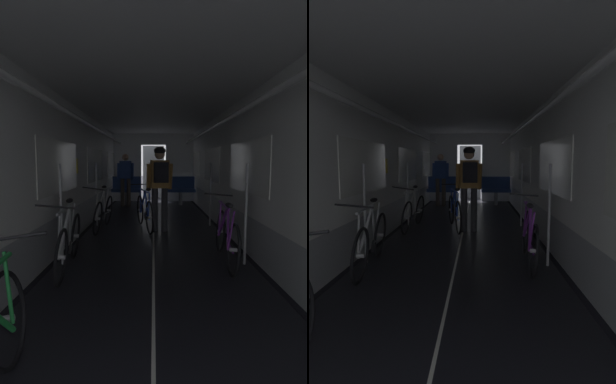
# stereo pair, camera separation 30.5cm
# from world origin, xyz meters

# --- Properties ---
(ground_plane) EXTENTS (60.00, 60.00, 0.00)m
(ground_plane) POSITION_xyz_m (0.00, 0.00, 0.00)
(ground_plane) COLOR black
(train_car_shell) EXTENTS (3.14, 12.34, 2.57)m
(train_car_shell) POSITION_xyz_m (-0.00, 3.60, 1.70)
(train_car_shell) COLOR black
(train_car_shell) RESTS_ON ground
(bench_seat_far_left) EXTENTS (0.98, 0.51, 0.95)m
(bench_seat_far_left) POSITION_xyz_m (-0.90, 8.07, 0.57)
(bench_seat_far_left) COLOR gray
(bench_seat_far_left) RESTS_ON ground
(bench_seat_far_right) EXTENTS (0.98, 0.51, 0.95)m
(bench_seat_far_right) POSITION_xyz_m (0.90, 8.07, 0.57)
(bench_seat_far_right) COLOR gray
(bench_seat_far_right) RESTS_ON ground
(bicycle_white) EXTENTS (0.44, 1.69, 0.95)m
(bicycle_white) POSITION_xyz_m (-1.06, 4.29, 0.38)
(bicycle_white) COLOR black
(bicycle_white) RESTS_ON ground
(bicycle_silver) EXTENTS (0.44, 1.69, 0.95)m
(bicycle_silver) POSITION_xyz_m (-1.11, 1.88, 0.38)
(bicycle_silver) COLOR black
(bicycle_silver) RESTS_ON ground
(bicycle_purple) EXTENTS (0.44, 1.69, 0.95)m
(bicycle_purple) POSITION_xyz_m (1.02, 2.16, 0.38)
(bicycle_purple) COLOR black
(bicycle_purple) RESTS_ON ground
(person_cyclist_aisle) EXTENTS (0.55, 0.42, 1.73)m
(person_cyclist_aisle) POSITION_xyz_m (0.13, 4.07, 1.07)
(person_cyclist_aisle) COLOR #2D2D33
(person_cyclist_aisle) RESTS_ON ground
(bicycle_blue_in_aisle) EXTENTS (0.53, 1.66, 0.93)m
(bicycle_blue_in_aisle) POSITION_xyz_m (-0.19, 4.34, 0.38)
(bicycle_blue_in_aisle) COLOR black
(bicycle_blue_in_aisle) RESTS_ON ground
(person_standing_near_bench) EXTENTS (0.53, 0.23, 1.69)m
(person_standing_near_bench) POSITION_xyz_m (-0.90, 7.70, 0.98)
(person_standing_near_bench) COLOR brown
(person_standing_near_bench) RESTS_ON ground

